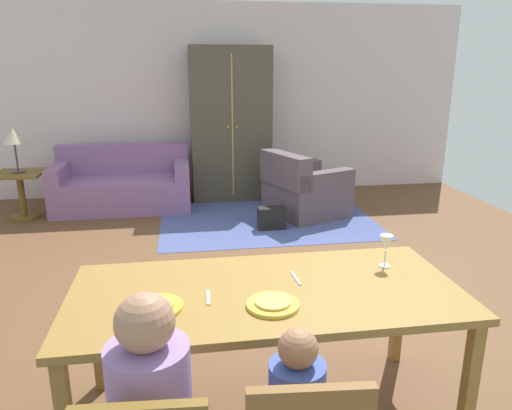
# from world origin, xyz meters

# --- Properties ---
(ground_plane) EXTENTS (7.13, 6.03, 0.02)m
(ground_plane) POSITION_xyz_m (0.00, 0.41, -0.01)
(ground_plane) COLOR brown
(back_wall) EXTENTS (7.13, 0.10, 2.70)m
(back_wall) POSITION_xyz_m (0.00, 3.48, 1.35)
(back_wall) COLOR silver
(back_wall) RESTS_ON ground_plane
(dining_table) EXTENTS (1.96, 0.90, 0.76)m
(dining_table) POSITION_xyz_m (-0.23, -1.46, 0.69)
(dining_table) COLOR olive
(dining_table) RESTS_ON ground_plane
(plate_near_man) EXTENTS (0.25, 0.25, 0.02)m
(plate_near_man) POSITION_xyz_m (-0.77, -1.58, 0.77)
(plate_near_man) COLOR yellow
(plate_near_man) RESTS_ON dining_table
(pizza_near_man) EXTENTS (0.17, 0.17, 0.01)m
(pizza_near_man) POSITION_xyz_m (-0.77, -1.58, 0.78)
(pizza_near_man) COLOR gold
(pizza_near_man) RESTS_ON plate_near_man
(plate_near_child) EXTENTS (0.25, 0.25, 0.02)m
(plate_near_child) POSITION_xyz_m (-0.23, -1.64, 0.77)
(plate_near_child) COLOR yellow
(plate_near_child) RESTS_ON dining_table
(pizza_near_child) EXTENTS (0.17, 0.17, 0.01)m
(pizza_near_child) POSITION_xyz_m (-0.23, -1.64, 0.78)
(pizza_near_child) COLOR #DAA750
(pizza_near_child) RESTS_ON plate_near_child
(wine_glass) EXTENTS (0.07, 0.07, 0.19)m
(wine_glass) POSITION_xyz_m (0.48, -1.28, 0.89)
(wine_glass) COLOR silver
(wine_glass) RESTS_ON dining_table
(fork) EXTENTS (0.02, 0.15, 0.01)m
(fork) POSITION_xyz_m (-0.52, -1.51, 0.76)
(fork) COLOR silver
(fork) RESTS_ON dining_table
(knife) EXTENTS (0.02, 0.17, 0.01)m
(knife) POSITION_xyz_m (-0.05, -1.36, 0.76)
(knife) COLOR silver
(knife) RESTS_ON dining_table
(area_rug) EXTENTS (2.60, 1.80, 0.01)m
(area_rug) POSITION_xyz_m (0.39, 1.90, 0.00)
(area_rug) COLOR #45528A
(area_rug) RESTS_ON ground_plane
(couch) EXTENTS (1.75, 0.86, 0.82)m
(couch) POSITION_xyz_m (-1.41, 2.76, 0.30)
(couch) COLOR #875E91
(couch) RESTS_ON ground_plane
(armchair) EXTENTS (1.12, 1.11, 0.82)m
(armchair) POSITION_xyz_m (0.88, 2.08, 0.32)
(armchair) COLOR #59494F
(armchair) RESTS_ON ground_plane
(armoire) EXTENTS (1.10, 0.59, 2.10)m
(armoire) POSITION_xyz_m (0.07, 3.09, 1.05)
(armoire) COLOR #474232
(armoire) RESTS_ON ground_plane
(side_table) EXTENTS (0.56, 0.56, 0.58)m
(side_table) POSITION_xyz_m (-2.61, 2.50, 0.38)
(side_table) COLOR brown
(side_table) RESTS_ON ground_plane
(table_lamp) EXTENTS (0.26, 0.26, 0.54)m
(table_lamp) POSITION_xyz_m (-2.61, 2.50, 1.01)
(table_lamp) COLOR #4E383C
(table_lamp) RESTS_ON side_table
(handbag) EXTENTS (0.32, 0.16, 0.26)m
(handbag) POSITION_xyz_m (0.38, 1.60, 0.13)
(handbag) COLOR black
(handbag) RESTS_ON ground_plane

